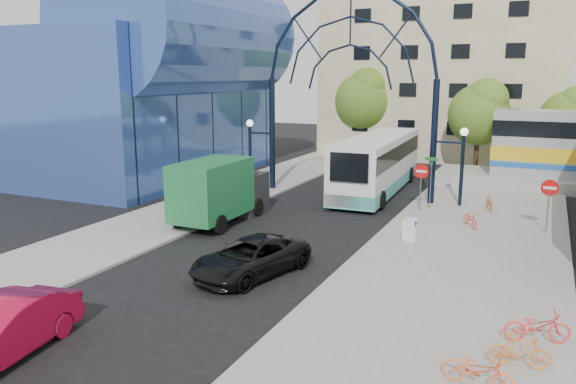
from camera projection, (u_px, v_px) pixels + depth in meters
The scene contains 22 objects.
ground at pixel (227, 268), 21.45m from camera, with size 120.00×120.00×0.00m, color black.
sidewalk_east at pixel (459, 264), 21.71m from camera, with size 8.00×56.00×0.12m, color gray.
plaza_west at pixel (179, 214), 29.44m from camera, with size 5.00×50.00×0.12m, color gray.
gateway_arch at pixel (350, 51), 32.12m from camera, with size 13.64×0.44×12.10m.
stop_sign at pixel (421, 176), 29.73m from camera, with size 0.80×0.07×2.50m.
do_not_enter_sign at pixel (549, 193), 25.41m from camera, with size 0.76×0.07×2.48m.
street_name_sign at pixel (431, 172), 30.07m from camera, with size 0.70×0.70×2.80m.
sandwich_board at pixel (409, 228), 24.31m from camera, with size 0.55×0.61×0.99m.
transit_hall at pixel (148, 82), 39.68m from camera, with size 16.50×18.00×14.50m.
apartment_block at pixel (446, 77), 50.25m from camera, with size 20.00×12.10×14.00m.
tree_north_a at pixel (481, 111), 41.02m from camera, with size 4.48×4.48×7.00m.
tree_north_b at pixel (365, 98), 48.54m from camera, with size 5.12×5.12×8.00m.
tree_north_c at pixel (571, 116), 40.40m from camera, with size 4.16×4.16×6.50m.
city_bus at pixel (378, 163), 35.01m from camera, with size 3.43×12.83×3.49m.
green_truck at pixel (221, 191), 27.83m from camera, with size 2.52×6.35×3.19m.
black_suv at pixel (251, 258), 20.52m from camera, with size 2.26×4.90×1.36m, color black.
red_sedan at pixel (2, 330), 14.51m from camera, with size 1.62×4.64×1.53m, color #AE0A2E.
bike_near_a at pixel (471, 218), 26.71m from camera, with size 0.53×1.53×0.80m, color #FF4C33.
bike_near_b at pixel (489, 202), 29.94m from camera, with size 0.42×1.49×0.90m, color orange.
bike_far_a at pixel (478, 370), 12.93m from camera, with size 0.60×1.71×0.90m, color orange.
bike_far_b at pixel (520, 351), 13.84m from camera, with size 0.42×1.48×0.89m, color orange.
bike_far_c at pixel (537, 326), 15.16m from camera, with size 0.61×1.75×0.92m, color #FD3532.
Camera 1 is at (10.67, -17.53, 7.26)m, focal length 35.00 mm.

